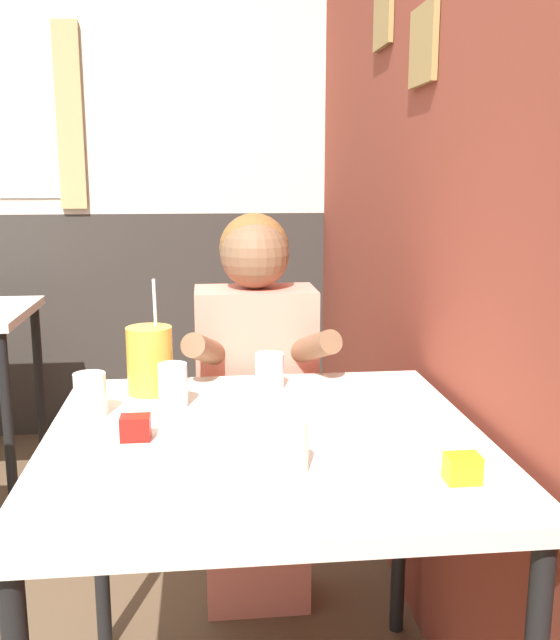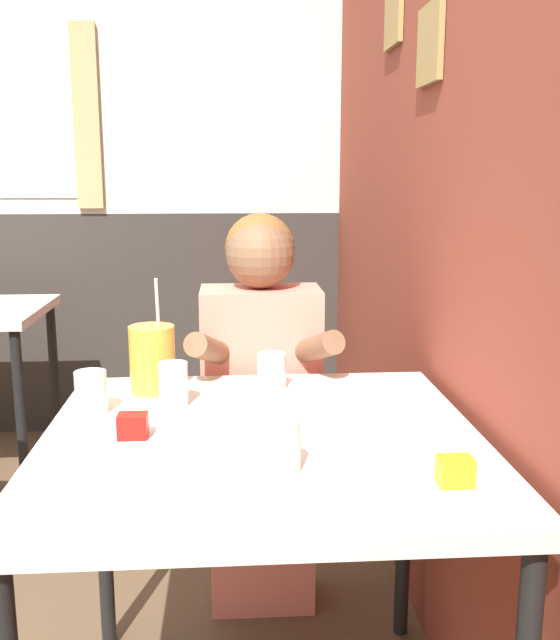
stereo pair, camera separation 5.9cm
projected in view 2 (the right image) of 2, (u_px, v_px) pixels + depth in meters
name	position (u px, v px, depth m)	size (l,w,h in m)	color
brick_wall_right	(408.00, 154.00, 2.27)	(0.08, 4.46, 2.70)	brown
back_wall	(52.00, 159.00, 3.40)	(5.76, 0.09, 2.70)	beige
main_table	(262.00, 466.00, 1.49)	(0.90, 0.88, 0.76)	beige
person_seated	(261.00, 409.00, 2.08)	(0.42, 0.40, 1.18)	#EA7F6B
cocktail_pitcher	(152.00, 359.00, 1.75)	(0.11, 0.11, 0.28)	gold
glass_near_pitcher	(272.00, 371.00, 1.78)	(0.07, 0.07, 0.09)	silver
glass_center	(91.00, 393.00, 1.59)	(0.07, 0.07, 0.10)	silver
glass_far_side	(280.00, 446.00, 1.28)	(0.08, 0.08, 0.10)	silver
glass_by_brick	(174.00, 384.00, 1.64)	(0.07, 0.07, 0.10)	silver
condiment_ketchup	(133.00, 426.00, 1.45)	(0.06, 0.04, 0.05)	#B7140F
condiment_mustard	(455.00, 471.00, 1.23)	(0.06, 0.04, 0.05)	yellow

